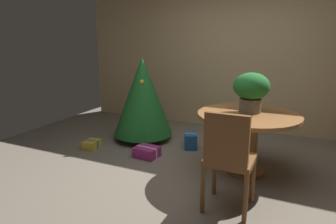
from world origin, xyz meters
name	(u,v)px	position (x,y,z in m)	size (l,w,h in m)	color
ground_plane	(196,178)	(0.00, 0.00, 0.00)	(6.60, 6.60, 0.00)	#756B5B
back_wall_panel	(242,55)	(0.00, 2.20, 1.30)	(6.00, 0.10, 2.60)	tan
round_dining_table	(248,130)	(0.48, 0.40, 0.54)	(1.19, 1.19, 0.74)	brown
flower_vase	(251,89)	(0.48, 0.47, 1.01)	(0.42, 0.42, 0.47)	#665B51
wooden_chair_near	(228,156)	(0.48, -0.54, 0.55)	(0.43, 0.42, 0.98)	brown
holiday_tree	(143,96)	(-1.25, 0.94, 0.70)	(0.93, 0.93, 1.31)	brown
gift_box_blue	(191,141)	(-0.42, 0.89, 0.11)	(0.28, 0.33, 0.22)	#1E569E
gift_box_gold	(92,144)	(-1.74, 0.26, 0.06)	(0.22, 0.27, 0.12)	gold
gift_box_purple	(147,152)	(-0.84, 0.31, 0.07)	(0.34, 0.29, 0.14)	#9E287A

